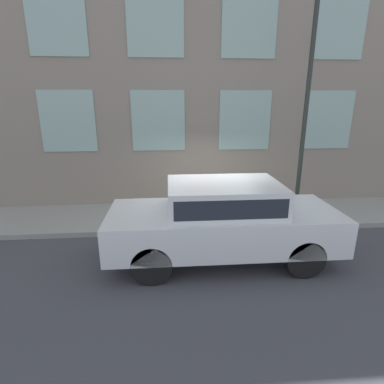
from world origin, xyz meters
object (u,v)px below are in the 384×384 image
Objects in this scene: person at (177,195)px; street_lamp at (309,82)px; fire_hydrant at (207,210)px; parked_car_white_near at (223,218)px.

person is 4.59m from street_lamp.
fire_hydrant is 0.95m from person.
person is at bearing 89.63° from street_lamp.
fire_hydrant is at bearing -159.62° from person.
person is 0.21× the size of street_lamp.
person is 2.17m from parked_car_white_near.
street_lamp is (-0.02, -3.47, 3.01)m from person.
person is at bearing 26.30° from parked_car_white_near.
street_lamp is (1.92, -2.51, 2.94)m from parked_car_white_near.
parked_car_white_near reaches higher than person.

